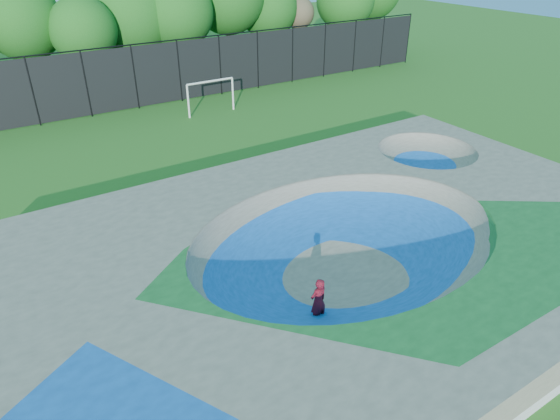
# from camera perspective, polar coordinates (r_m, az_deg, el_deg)

# --- Properties ---
(ground) EXTENTS (120.00, 120.00, 0.00)m
(ground) POSITION_cam_1_polar(r_m,az_deg,el_deg) (17.27, 7.46, -6.65)
(ground) COLOR #235D19
(ground) RESTS_ON ground
(skate_deck) EXTENTS (22.00, 14.00, 1.50)m
(skate_deck) POSITION_cam_1_polar(r_m,az_deg,el_deg) (16.85, 7.62, -4.59)
(skate_deck) COLOR gray
(skate_deck) RESTS_ON ground
(skater) EXTENTS (0.59, 0.41, 1.53)m
(skater) POSITION_cam_1_polar(r_m,az_deg,el_deg) (14.61, 4.38, -10.35)
(skater) COLOR red
(skater) RESTS_ON ground
(skateboard) EXTENTS (0.79, 0.26, 0.05)m
(skateboard) POSITION_cam_1_polar(r_m,az_deg,el_deg) (15.09, 4.27, -12.52)
(skateboard) COLOR black
(skateboard) RESTS_ON ground
(soccer_goal) EXTENTS (3.18, 0.12, 2.10)m
(soccer_goal) POSITION_cam_1_polar(r_m,az_deg,el_deg) (31.94, -7.93, 13.35)
(soccer_goal) COLOR silver
(soccer_goal) RESTS_ON ground
(fence) EXTENTS (48.09, 0.09, 4.04)m
(fence) POSITION_cam_1_polar(r_m,az_deg,el_deg) (33.77, -16.27, 14.48)
(fence) COLOR black
(fence) RESTS_ON ground
(treeline) EXTENTS (53.22, 7.45, 8.78)m
(treeline) POSITION_cam_1_polar(r_m,az_deg,el_deg) (38.81, -15.82, 20.83)
(treeline) COLOR #463723
(treeline) RESTS_ON ground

